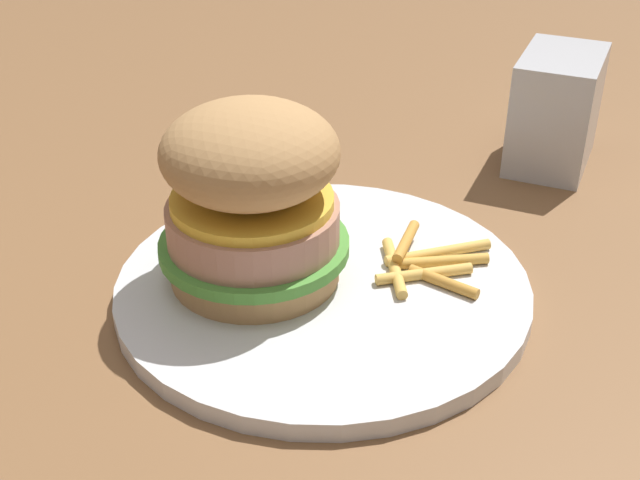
# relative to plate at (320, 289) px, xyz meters

# --- Properties ---
(ground_plane) EXTENTS (1.60, 1.60, 0.00)m
(ground_plane) POSITION_rel_plate_xyz_m (0.01, -0.00, -0.01)
(ground_plane) COLOR brown
(plate) EXTENTS (0.26, 0.26, 0.01)m
(plate) POSITION_rel_plate_xyz_m (0.00, 0.00, 0.00)
(plate) COLOR silver
(plate) RESTS_ON ground_plane
(sandwich) EXTENTS (0.12, 0.12, 0.11)m
(sandwich) POSITION_rel_plate_xyz_m (0.04, 0.02, 0.06)
(sandwich) COLOR tan
(sandwich) RESTS_ON plate
(fries_pile) EXTENTS (0.08, 0.09, 0.01)m
(fries_pile) POSITION_rel_plate_xyz_m (-0.04, -0.05, 0.01)
(fries_pile) COLOR #E5B251
(fries_pile) RESTS_ON plate
(napkin_dispenser) EXTENTS (0.08, 0.10, 0.09)m
(napkin_dispenser) POSITION_rel_plate_xyz_m (-0.01, -0.27, 0.04)
(napkin_dispenser) COLOR #B7BABF
(napkin_dispenser) RESTS_ON ground_plane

